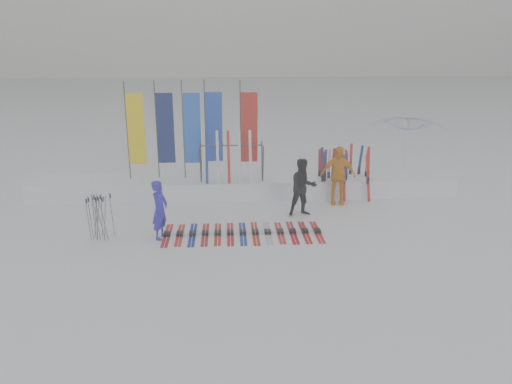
{
  "coord_description": "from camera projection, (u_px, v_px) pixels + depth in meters",
  "views": [
    {
      "loc": [
        -0.6,
        -11.54,
        5.03
      ],
      "look_at": [
        0.2,
        1.6,
        1.0
      ],
      "focal_mm": 35.0,
      "sensor_mm": 36.0,
      "label": 1
    }
  ],
  "objects": [
    {
      "name": "ski_rack",
      "position": [
        232.0,
        158.0,
        16.1
      ],
      "size": [
        2.04,
        0.8,
        1.23
      ],
      "color": "#383A3F",
      "rests_on": "ground"
    },
    {
      "name": "upright_skis",
      "position": [
        343.0,
        173.0,
        16.61
      ],
      "size": [
        1.67,
        1.22,
        1.68
      ],
      "color": "red",
      "rests_on": "ground"
    },
    {
      "name": "snow_bank",
      "position": [
        245.0,
        186.0,
        16.82
      ],
      "size": [
        14.0,
        1.6,
        0.6
      ],
      "primitive_type": "cube",
      "color": "white",
      "rests_on": "ground"
    },
    {
      "name": "person_yellow",
      "position": [
        338.0,
        175.0,
        15.71
      ],
      "size": [
        1.12,
        0.52,
        1.87
      ],
      "primitive_type": "imported",
      "rotation": [
        0.0,
        0.0,
        -0.06
      ],
      "color": "orange",
      "rests_on": "ground"
    },
    {
      "name": "ski_row",
      "position": [
        243.0,
        233.0,
        13.46
      ],
      "size": [
        4.22,
        1.7,
        0.07
      ],
      "color": "red",
      "rests_on": "ground"
    },
    {
      "name": "person_blue",
      "position": [
        160.0,
        210.0,
        12.97
      ],
      "size": [
        0.54,
        0.66,
        1.57
      ],
      "primitive_type": "imported",
      "rotation": [
        0.0,
        0.0,
        1.25
      ],
      "color": "#231EB0",
      "rests_on": "ground"
    },
    {
      "name": "person_black",
      "position": [
        303.0,
        187.0,
        14.69
      ],
      "size": [
        0.93,
        0.78,
        1.72
      ],
      "primitive_type": "imported",
      "rotation": [
        0.0,
        0.0,
        0.17
      ],
      "color": "black",
      "rests_on": "ground"
    },
    {
      "name": "tent_canopy",
      "position": [
        406.0,
        149.0,
        17.86
      ],
      "size": [
        3.3,
        3.34,
        2.52
      ],
      "primitive_type": "imported",
      "rotation": [
        0.0,
        0.0,
        -0.22
      ],
      "color": "white",
      "rests_on": "ground"
    },
    {
      "name": "feather_flags",
      "position": [
        191.0,
        128.0,
        16.33
      ],
      "size": [
        4.25,
        0.31,
        3.2
      ],
      "color": "#383A3F",
      "rests_on": "ground"
    },
    {
      "name": "pole_cluster",
      "position": [
        99.0,
        217.0,
        12.97
      ],
      "size": [
        0.65,
        0.58,
        1.24
      ],
      "color": "#595B60",
      "rests_on": "ground"
    },
    {
      "name": "ground",
      "position": [
        252.0,
        249.0,
        12.52
      ],
      "size": [
        120.0,
        120.0,
        0.0
      ],
      "primitive_type": "plane",
      "color": "white",
      "rests_on": "ground"
    }
  ]
}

